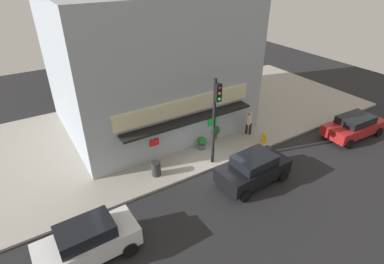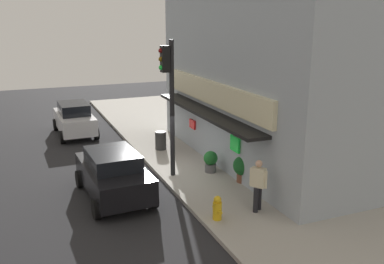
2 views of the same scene
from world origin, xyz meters
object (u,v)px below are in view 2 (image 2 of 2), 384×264
(potted_plant_by_doorway, at_px, (243,167))
(parked_car_white, at_px, (74,119))
(trash_can, at_px, (161,140))
(potted_plant_by_window, at_px, (211,161))
(parked_car_black, at_px, (113,174))
(traffic_light, at_px, (169,91))
(fire_hydrant, at_px, (217,208))
(pedestrian, at_px, (258,183))

(potted_plant_by_doorway, bearing_deg, parked_car_white, -153.32)
(trash_can, height_order, potted_plant_by_window, potted_plant_by_window)
(parked_car_white, xyz_separation_m, parked_car_black, (8.83, 0.17, -0.02))
(traffic_light, xyz_separation_m, potted_plant_by_window, (0.25, 1.60, -2.84))
(potted_plant_by_window, bearing_deg, trash_can, -166.35)
(parked_car_white, bearing_deg, parked_car_black, 1.09)
(trash_can, relative_size, potted_plant_by_window, 0.99)
(trash_can, height_order, parked_car_white, parked_car_white)
(traffic_light, xyz_separation_m, parked_car_black, (0.89, -2.39, -2.58))
(fire_hydrant, bearing_deg, parked_car_black, -141.84)
(pedestrian, distance_m, parked_car_white, 12.59)
(traffic_light, relative_size, potted_plant_by_window, 6.03)
(pedestrian, relative_size, parked_car_white, 0.42)
(potted_plant_by_window, height_order, parked_car_black, parked_car_black)
(trash_can, bearing_deg, potted_plant_by_doorway, 17.13)
(traffic_light, bearing_deg, potted_plant_by_window, 80.95)
(fire_hydrant, distance_m, potted_plant_by_doorway, 3.23)
(traffic_light, distance_m, fire_hydrant, 4.98)
(traffic_light, height_order, potted_plant_by_doorway, traffic_light)
(traffic_light, xyz_separation_m, trash_can, (-3.35, 0.72, -2.88))
(potted_plant_by_window, bearing_deg, traffic_light, -99.05)
(parked_car_black, bearing_deg, pedestrian, 51.62)
(fire_hydrant, distance_m, trash_can, 7.40)
(fire_hydrant, height_order, trash_can, trash_can)
(trash_can, relative_size, pedestrian, 0.50)
(trash_can, bearing_deg, parked_car_white, -144.47)
(potted_plant_by_doorway, bearing_deg, traffic_light, -126.18)
(pedestrian, height_order, parked_car_black, pedestrian)
(pedestrian, bearing_deg, traffic_light, -159.32)
(trash_can, xyz_separation_m, potted_plant_by_doorway, (5.01, 1.54, 0.15))
(fire_hydrant, height_order, parked_car_black, parked_car_black)
(trash_can, height_order, parked_car_black, parked_car_black)
(trash_can, distance_m, potted_plant_by_window, 3.71)
(fire_hydrant, bearing_deg, traffic_light, -178.99)
(parked_car_black, bearing_deg, parked_car_white, -178.91)
(trash_can, relative_size, potted_plant_by_doorway, 0.83)
(parked_car_black, bearing_deg, trash_can, 143.66)
(potted_plant_by_window, distance_m, parked_car_black, 4.05)
(trash_can, relative_size, parked_car_black, 0.21)
(pedestrian, relative_size, potted_plant_by_doorway, 1.66)
(fire_hydrant, height_order, parked_car_white, parked_car_white)
(pedestrian, height_order, potted_plant_by_window, pedestrian)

